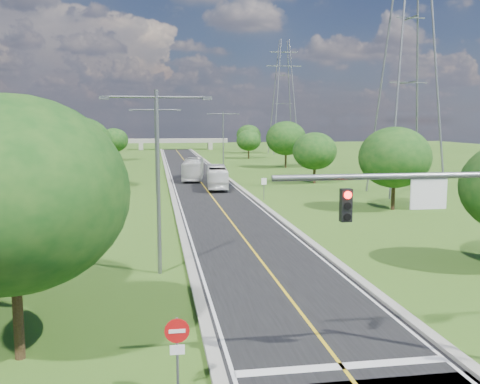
# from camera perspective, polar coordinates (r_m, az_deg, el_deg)

# --- Properties ---
(ground) EXTENTS (260.00, 260.00, 0.00)m
(ground) POSITION_cam_1_polar(r_m,az_deg,el_deg) (77.66, -4.49, 1.41)
(ground) COLOR #335818
(ground) RESTS_ON ground
(road) EXTENTS (8.00, 150.00, 0.06)m
(road) POSITION_cam_1_polar(r_m,az_deg,el_deg) (83.61, -4.82, 1.87)
(road) COLOR black
(road) RESTS_ON ground
(curb_left) EXTENTS (0.50, 150.00, 0.22)m
(curb_left) POSITION_cam_1_polar(r_m,az_deg,el_deg) (83.40, -7.74, 1.86)
(curb_left) COLOR gray
(curb_left) RESTS_ON ground
(curb_right) EXTENTS (0.50, 150.00, 0.22)m
(curb_right) POSITION_cam_1_polar(r_m,az_deg,el_deg) (84.02, -1.93, 1.97)
(curb_right) COLOR gray
(curb_right) RESTS_ON ground
(signal_mast) EXTENTS (8.54, 0.33, 7.20)m
(signal_mast) POSITION_cam_1_polar(r_m,az_deg,el_deg) (19.07, 22.20, -3.39)
(signal_mast) COLOR slate
(signal_mast) RESTS_ON ground
(do_not_enter_left) EXTENTS (0.76, 0.11, 2.50)m
(do_not_enter_left) POSITION_cam_1_polar(r_m,az_deg,el_deg) (16.80, -6.72, -15.52)
(do_not_enter_left) COLOR slate
(do_not_enter_left) RESTS_ON ground
(speed_limit_sign) EXTENTS (0.55, 0.09, 2.40)m
(speed_limit_sign) POSITION_cam_1_polar(r_m,az_deg,el_deg) (56.52, 2.57, 0.74)
(speed_limit_sign) COLOR slate
(speed_limit_sign) RESTS_ON ground
(overpass) EXTENTS (30.00, 3.00, 3.20)m
(overpass) POSITION_cam_1_polar(r_m,az_deg,el_deg) (157.20, -6.87, 5.39)
(overpass) COLOR gray
(overpass) RESTS_ON ground
(streetlight_near_left) EXTENTS (5.90, 0.25, 10.00)m
(streetlight_near_left) POSITION_cam_1_polar(r_m,az_deg,el_deg) (29.07, -8.76, 2.76)
(streetlight_near_left) COLOR slate
(streetlight_near_left) RESTS_ON ground
(streetlight_mid_left) EXTENTS (5.90, 0.25, 10.00)m
(streetlight_mid_left) POSITION_cam_1_polar(r_m,az_deg,el_deg) (62.01, -8.98, 5.29)
(streetlight_mid_left) COLOR slate
(streetlight_mid_left) RESTS_ON ground
(streetlight_far_right) EXTENTS (5.90, 0.25, 10.00)m
(streetlight_far_right) POSITION_cam_1_polar(r_m,az_deg,el_deg) (95.77, -1.80, 6.16)
(streetlight_far_right) COLOR slate
(streetlight_far_right) RESTS_ON ground
(power_tower_near) EXTENTS (9.00, 6.40, 28.00)m
(power_tower_near) POSITION_cam_1_polar(r_m,az_deg,el_deg) (63.79, 17.56, 12.34)
(power_tower_near) COLOR slate
(power_tower_near) RESTS_ON ground
(power_tower_far) EXTENTS (9.00, 6.40, 28.00)m
(power_tower_far) POSITION_cam_1_polar(r_m,az_deg,el_deg) (135.94, 4.68, 9.97)
(power_tower_far) COLOR slate
(power_tower_far) RESTS_ON ground
(tree_lb) EXTENTS (6.30, 6.30, 7.33)m
(tree_lb) POSITION_cam_1_polar(r_m,az_deg,el_deg) (46.18, -21.39, 2.48)
(tree_lb) COLOR black
(tree_lb) RESTS_ON ground
(tree_lc) EXTENTS (7.56, 7.56, 8.79)m
(tree_lc) POSITION_cam_1_polar(r_m,az_deg,el_deg) (67.61, -16.66, 4.93)
(tree_lc) COLOR black
(tree_lc) RESTS_ON ground
(tree_ld) EXTENTS (6.72, 6.72, 7.82)m
(tree_ld) POSITION_cam_1_polar(r_m,az_deg,el_deg) (91.67, -15.94, 5.19)
(tree_ld) COLOR black
(tree_ld) RESTS_ON ground
(tree_le) EXTENTS (5.88, 5.88, 6.84)m
(tree_le) POSITION_cam_1_polar(r_m,az_deg,el_deg) (115.34, -13.29, 5.41)
(tree_le) COLOR black
(tree_le) RESTS_ON ground
(tree_lf) EXTENTS (7.98, 7.98, 9.28)m
(tree_lf) POSITION_cam_1_polar(r_m,az_deg,el_deg) (19.73, -23.23, -0.20)
(tree_lf) COLOR black
(tree_lf) RESTS_ON ground
(tree_rb) EXTENTS (6.72, 6.72, 7.82)m
(tree_rb) POSITION_cam_1_polar(r_m,az_deg,el_deg) (52.04, 16.16, 3.56)
(tree_rb) COLOR black
(tree_rb) RESTS_ON ground
(tree_rc) EXTENTS (5.88, 5.88, 6.84)m
(tree_rc) POSITION_cam_1_polar(r_m,az_deg,el_deg) (72.25, 7.98, 4.34)
(tree_rc) COLOR black
(tree_rc) RESTS_ON ground
(tree_rd) EXTENTS (7.14, 7.14, 8.30)m
(tree_rd) POSITION_cam_1_polar(r_m,az_deg,el_deg) (95.86, 4.92, 5.73)
(tree_rd) COLOR black
(tree_rd) RESTS_ON ground
(tree_re) EXTENTS (5.46, 5.46, 6.35)m
(tree_re) POSITION_cam_1_polar(r_m,az_deg,el_deg) (118.85, 0.93, 5.52)
(tree_re) COLOR black
(tree_re) RESTS_ON ground
(tree_rf) EXTENTS (6.30, 6.30, 7.33)m
(tree_rf) POSITION_cam_1_polar(r_m,az_deg,el_deg) (139.13, 0.92, 6.08)
(tree_rf) COLOR black
(tree_rf) RESTS_ON ground
(bus_outbound) EXTENTS (3.17, 10.15, 2.78)m
(bus_outbound) POSITION_cam_1_polar(r_m,az_deg,el_deg) (66.16, -2.46, 1.61)
(bus_outbound) COLOR white
(bus_outbound) RESTS_ON road
(bus_inbound) EXTENTS (3.88, 10.92, 2.98)m
(bus_inbound) POSITION_cam_1_polar(r_m,az_deg,el_deg) (75.97, -5.01, 2.44)
(bus_inbound) COLOR silver
(bus_inbound) RESTS_ON road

